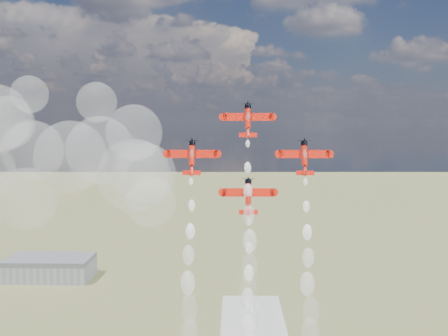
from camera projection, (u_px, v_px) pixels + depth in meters
hangar at (50, 268)px, 314.95m from camera, size 50.00×28.00×13.00m
plane_lead at (248, 120)px, 132.48m from camera, size 12.62×5.42×8.71m
plane_left at (192, 157)px, 130.34m from camera, size 12.62×5.42×8.71m
plane_right at (305, 157)px, 129.80m from camera, size 12.62×5.42×8.71m
plane_slot at (248, 196)px, 127.67m from camera, size 12.62×5.42×8.71m
smoke_trail_lead at (248, 282)px, 122.78m from camera, size 5.17×16.83×43.18m
smoke_trail_left at (188, 324)px, 120.73m from camera, size 5.44×16.42×42.79m
smoke_trail_right at (311, 327)px, 119.87m from camera, size 5.19×17.28×43.68m
drifted_smoke_cloud at (75, 156)px, 152.72m from camera, size 64.54×37.37×45.39m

